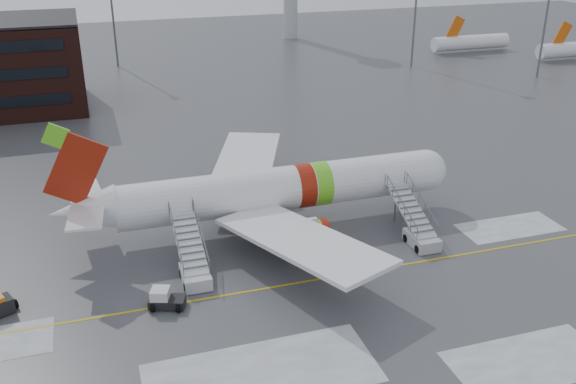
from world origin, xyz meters
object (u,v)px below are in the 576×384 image
object	(u,v)px
airstair_fwd	(418,230)
pushback_tug	(165,299)
airliner	(270,191)
airstair_aft	(193,265)

from	to	relation	value
airstair_fwd	pushback_tug	bearing A→B (deg)	-171.48
airliner	airstair_fwd	xyz separation A→B (m)	(10.88, -6.54, -2.35)
airliner	airstair_aft	bearing A→B (deg)	-140.74
airliner	airstair_fwd	world-z (taller)	airliner
airstair_fwd	pushback_tug	xyz separation A→B (m)	(-21.49, -3.22, -0.44)
airliner	pushback_tug	bearing A→B (deg)	-137.39
airliner	pushback_tug	world-z (taller)	airliner
airstair_fwd	airstair_aft	xyz separation A→B (m)	(-18.88, 0.00, 0.00)
airliner	airstair_fwd	distance (m)	12.91
airstair_aft	pushback_tug	bearing A→B (deg)	-129.02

